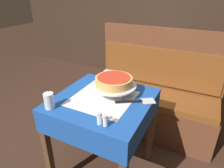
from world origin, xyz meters
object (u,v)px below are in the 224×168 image
at_px(dining_table_rear, 153,51).
at_px(salt_shaker, 100,119).
at_px(water_glass_near, 49,101).
at_px(condiment_caddy, 151,42).
at_px(napkin_holder, 110,76).
at_px(pepper_shaker, 105,121).
at_px(dining_table_front, 103,111).
at_px(deep_dish_pizza, 114,81).
at_px(booth_bench, 152,103).
at_px(pizza_server, 136,101).
at_px(pizza_pan_stand, 114,86).

distance_m(dining_table_rear, salt_shaker, 2.02).
height_order(water_glass_near, condiment_caddy, condiment_caddy).
bearing_deg(napkin_holder, dining_table_rear, 90.05).
relative_size(water_glass_near, pepper_shaker, 1.50).
bearing_deg(dining_table_rear, dining_table_front, -86.66).
height_order(deep_dish_pizza, salt_shaker, deep_dish_pizza).
bearing_deg(pepper_shaker, deep_dish_pizza, 109.04).
bearing_deg(booth_bench, dining_table_rear, 107.32).
xyz_separation_m(booth_bench, salt_shaker, (-0.05, -1.09, 0.47)).
distance_m(pizza_server, salt_shaker, 0.36).
bearing_deg(pizza_server, pizza_pan_stand, 170.40).
xyz_separation_m(deep_dish_pizza, salt_shaker, (0.09, -0.38, -0.07)).
distance_m(dining_table_rear, napkin_holder, 1.42).
bearing_deg(napkin_holder, salt_shaker, -68.31).
distance_m(dining_table_front, pizza_pan_stand, 0.22).
xyz_separation_m(dining_table_front, pepper_shaker, (0.18, -0.28, 0.15)).
height_order(dining_table_front, deep_dish_pizza, deep_dish_pizza).
bearing_deg(dining_table_front, pizza_pan_stand, 65.07).
xyz_separation_m(deep_dish_pizza, pepper_shaker, (0.13, -0.38, -0.08)).
bearing_deg(dining_table_rear, napkin_holder, -89.95).
height_order(booth_bench, condiment_caddy, booth_bench).
distance_m(water_glass_near, salt_shaker, 0.40).
relative_size(dining_table_front, deep_dish_pizza, 2.70).
bearing_deg(pepper_shaker, booth_bench, 89.51).
bearing_deg(booth_bench, condiment_caddy, 109.92).
bearing_deg(salt_shaker, napkin_holder, 111.69).
xyz_separation_m(salt_shaker, condiment_caddy, (-0.25, 1.92, -0.00)).
bearing_deg(pepper_shaker, dining_table_front, 121.99).
bearing_deg(booth_bench, deep_dish_pizza, -101.11).
height_order(dining_table_front, water_glass_near, water_glass_near).
bearing_deg(deep_dish_pizza, water_glass_near, -129.30).
bearing_deg(napkin_holder, dining_table_front, -72.24).
relative_size(pizza_server, condiment_caddy, 1.58).
bearing_deg(napkin_holder, pizza_server, -35.56).
xyz_separation_m(dining_table_front, dining_table_rear, (-0.10, 1.72, 0.01)).
bearing_deg(condiment_caddy, salt_shaker, -82.55).
bearing_deg(salt_shaker, booth_bench, 87.42).
distance_m(booth_bench, pepper_shaker, 1.19).
bearing_deg(pepper_shaker, salt_shaker, 180.00).
relative_size(pizza_pan_stand, deep_dish_pizza, 1.22).
distance_m(booth_bench, pizza_server, 0.87).
bearing_deg(pizza_pan_stand, condiment_caddy, 95.93).
bearing_deg(condiment_caddy, dining_table_rear, 80.69).
distance_m(dining_table_front, pepper_shaker, 0.36).
relative_size(booth_bench, water_glass_near, 12.19).
bearing_deg(pizza_server, deep_dish_pizza, 170.40).
distance_m(water_glass_near, napkin_holder, 0.61).
distance_m(deep_dish_pizza, pepper_shaker, 0.41).
distance_m(dining_table_rear, booth_bench, 1.01).
distance_m(dining_table_front, booth_bench, 0.89).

